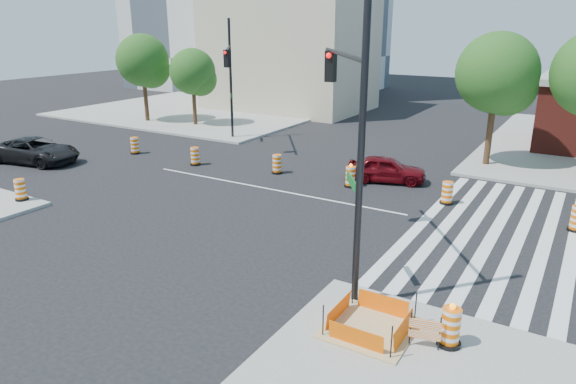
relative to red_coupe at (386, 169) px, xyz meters
name	(u,v)px	position (x,y,z in m)	size (l,w,h in m)	color
ground	(269,189)	(-4.46, -4.11, -0.67)	(120.00, 120.00, 0.00)	black
sidewalk_nw	(214,108)	(-22.46, 13.89, -0.59)	(22.00, 22.00, 0.15)	gray
crosswalk_east	(507,234)	(6.49, -4.11, -0.66)	(6.75, 13.50, 0.01)	silver
lane_centerline	(269,189)	(-4.46, -4.11, -0.66)	(14.00, 0.12, 0.01)	silver
excavation_pit	(370,327)	(4.54, -13.11, -0.45)	(2.20, 2.20, 0.90)	tan
beige_midrise	(290,54)	(-16.46, 17.89, 4.33)	(14.00, 10.00, 10.00)	#B9AC8D
red_coupe	(386,169)	(0.00, 0.00, 0.00)	(1.58, 3.93, 1.34)	#53070D
dark_suv	(35,150)	(-18.76, -6.89, 0.05)	(2.40, 5.20, 1.44)	black
signal_pole_se	(349,112)	(2.53, -10.44, 4.59)	(3.88, 5.39, 8.59)	black
signal_pole_nw	(229,70)	(-11.97, 2.87, 4.18)	(3.58, 4.95, 7.90)	black
pit_drum	(450,328)	(6.47, -12.73, -0.04)	(0.59, 0.59, 1.16)	black
sw_corner_drum	(21,190)	(-12.83, -11.60, -0.06)	(0.57, 0.57, 0.97)	black
barricade	(425,330)	(5.98, -13.15, -0.02)	(0.76, 0.22, 0.91)	#F06405
tree_north_a	(144,63)	(-22.69, 5.74, 4.02)	(4.11, 4.11, 6.98)	#382314
tree_north_b	(193,74)	(-18.26, 6.53, 3.33)	(3.51, 3.50, 5.96)	#382314
tree_north_c	(497,78)	(3.82, 5.81, 4.26)	(4.32, 4.32, 7.35)	#382314
median_drum_0	(135,146)	(-15.49, -2.41, -0.19)	(0.60, 0.60, 1.02)	black
median_drum_1	(195,157)	(-10.51, -2.53, -0.19)	(0.60, 0.60, 1.02)	black
median_drum_2	(277,165)	(-5.60, -1.56, -0.19)	(0.60, 0.60, 1.02)	black
median_drum_3	(350,177)	(-1.21, -1.71, -0.18)	(0.60, 0.60, 1.18)	black
median_drum_4	(447,194)	(3.55, -1.81, -0.19)	(0.60, 0.60, 1.02)	black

